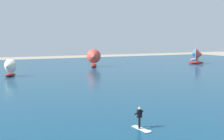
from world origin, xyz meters
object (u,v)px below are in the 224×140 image
at_px(sailboat_outermost, 194,55).
at_px(sailboat_leading, 94,58).
at_px(kitesurfer, 141,121).
at_px(sailboat_heeled_over, 198,56).
at_px(sailboat_anchored_offshore, 9,68).

relative_size(sailboat_outermost, sailboat_leading, 0.81).
relative_size(kitesurfer, sailboat_leading, 0.41).
height_order(sailboat_leading, sailboat_heeled_over, sailboat_heeled_over).
distance_m(kitesurfer, sailboat_heeled_over, 58.87).
distance_m(sailboat_outermost, sailboat_anchored_offshore, 59.09).
xyz_separation_m(sailboat_leading, sailboat_heeled_over, (28.80, -4.44, 0.00)).
xyz_separation_m(sailboat_anchored_offshore, sailboat_leading, (20.23, 9.56, 0.57)).
xyz_separation_m(kitesurfer, sailboat_leading, (14.03, 44.80, 1.62)).
height_order(kitesurfer, sailboat_outermost, sailboat_outermost).
bearing_deg(sailboat_anchored_offshore, sailboat_heeled_over, 5.96).
xyz_separation_m(kitesurfer, sailboat_heeled_over, (42.82, 40.37, 1.62)).
distance_m(kitesurfer, sailboat_leading, 46.98).
relative_size(sailboat_outermost, sailboat_anchored_offshore, 1.09).
bearing_deg(sailboat_heeled_over, sailboat_anchored_offshore, -174.04).
distance_m(sailboat_leading, sailboat_heeled_over, 29.14).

